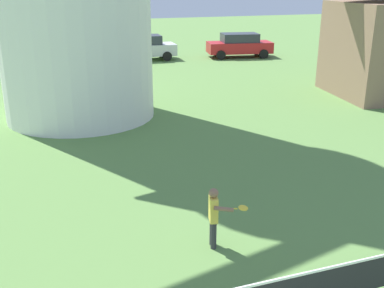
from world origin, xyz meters
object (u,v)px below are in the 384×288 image
at_px(player_far, 215,214).
at_px(parked_car_black, 40,54).
at_px(parked_car_silver, 142,47).
at_px(parked_car_red, 239,45).

distance_m(player_far, parked_car_black, 21.47).
bearing_deg(parked_car_silver, parked_car_red, -8.78).
height_order(parked_car_silver, parked_car_red, same).
bearing_deg(parked_car_silver, player_far, -99.95).
distance_m(parked_car_black, parked_car_silver, 6.30).
bearing_deg(parked_car_red, parked_car_black, 178.80).
xyz_separation_m(player_far, parked_car_black, (-2.38, 21.34, 0.11)).
height_order(parked_car_black, parked_car_red, same).
xyz_separation_m(parked_car_silver, parked_car_red, (6.39, -0.99, -0.00)).
relative_size(player_far, parked_car_black, 0.27).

